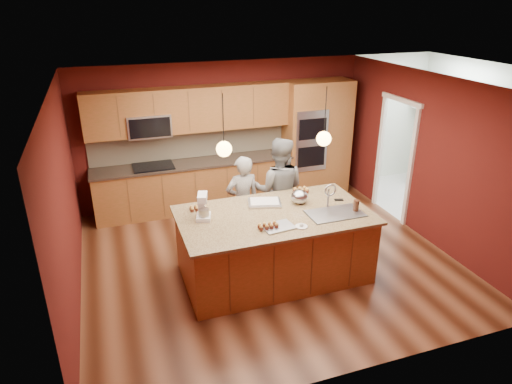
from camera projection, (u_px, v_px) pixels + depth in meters
name	position (u px, v px, depth m)	size (l,w,h in m)	color
floor	(267.00, 258.00, 7.12)	(5.50, 5.50, 0.00)	#401E10
ceiling	(269.00, 84.00, 6.06)	(5.50, 5.50, 0.00)	white
wall_back	(223.00, 133.00, 8.76)	(5.50, 5.50, 0.00)	#4D1310
wall_front	(358.00, 267.00, 4.41)	(5.50, 5.50, 0.00)	#4D1310
wall_left	(65.00, 204.00, 5.76)	(5.00, 5.00, 0.00)	#4D1310
wall_right	(427.00, 158.00, 7.41)	(5.00, 5.00, 0.00)	#4D1310
cabinet_run	(192.00, 159.00, 8.48)	(3.74, 0.64, 2.30)	brown
oven_column	(316.00, 139.00, 9.13)	(1.30, 0.62, 2.30)	brown
doorway_trim	(394.00, 160.00, 8.22)	(0.08, 1.11, 2.20)	white
laundry_room	(460.00, 100.00, 8.70)	(2.60, 2.70, 2.70)	beige
pendant_left	(224.00, 149.00, 5.73)	(0.20, 0.20, 0.80)	black
pendant_right	(324.00, 138.00, 6.14)	(0.20, 0.20, 0.80)	black
island	(275.00, 244.00, 6.53)	(2.67, 1.49, 1.36)	brown
person_left	(243.00, 202.00, 7.24)	(0.56, 0.36, 1.52)	black
person_right	(279.00, 190.00, 7.38)	(0.85, 0.66, 1.75)	slate
stand_mixer	(203.00, 208.00, 6.15)	(0.25, 0.30, 0.36)	white
sheet_cake	(264.00, 202.00, 6.64)	(0.55, 0.46, 0.05)	#BBBCC1
cooling_rack	(278.00, 227.00, 5.96)	(0.41, 0.29, 0.02)	#A0A2A7
mixing_bowl	(300.00, 197.00, 6.63)	(0.25, 0.25, 0.21)	#ABADB2
plate	(301.00, 226.00, 5.97)	(0.17, 0.17, 0.01)	silver
tumbler	(356.00, 206.00, 6.39)	(0.08, 0.08, 0.17)	#3C2114
phone	(339.00, 200.00, 6.76)	(0.13, 0.07, 0.01)	black
cupcakes_left	(197.00, 208.00, 6.44)	(0.21, 0.14, 0.06)	#B4833B
cupcakes_rack	(268.00, 225.00, 5.91)	(0.28, 0.14, 0.06)	#B4833B
cupcakes_right	(301.00, 190.00, 7.02)	(0.25, 0.17, 0.07)	#B4833B
washer	(456.00, 179.00, 8.87)	(0.61, 0.63, 0.98)	white
dryer	(429.00, 167.00, 9.58)	(0.58, 0.60, 0.93)	white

